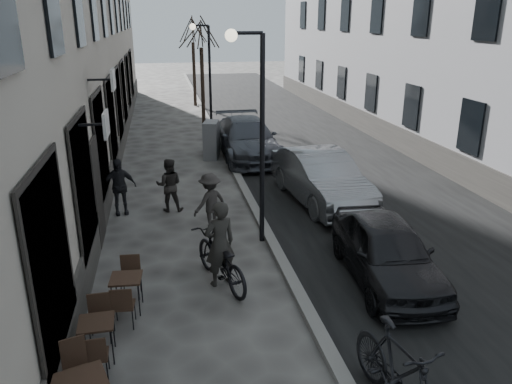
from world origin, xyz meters
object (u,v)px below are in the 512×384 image
object	(u,v)px
car_near	(387,251)
pedestrian_near	(169,185)
car_far	(247,139)
tree_near	(201,32)
car_mid	(321,178)
bistro_set_b	(98,336)
pedestrian_far	(119,187)
bicycle	(220,259)
bistro_set_c	(127,290)
tree_far	(192,29)
pedestrian_mid	(210,202)
streetlamp_far	(206,68)
utility_cabinet	(211,140)
moped	(399,373)
streetlamp_near	(255,116)

from	to	relation	value
car_near	pedestrian_near	bearing A→B (deg)	135.83
car_near	car_far	bearing A→B (deg)	101.05
tree_near	car_mid	size ratio (longest dim) A/B	1.21
bistro_set_b	pedestrian_far	distance (m)	6.56
bicycle	bistro_set_c	bearing A→B (deg)	0.39
bistro_set_b	tree_far	bearing A→B (deg)	79.73
pedestrian_far	bistro_set_c	bearing A→B (deg)	-94.79
pedestrian_mid	car_near	distance (m)	4.79
streetlamp_far	pedestrian_far	bearing A→B (deg)	-109.92
bistro_set_c	pedestrian_near	size ratio (longest dim) A/B	0.92
bistro_set_c	pedestrian_far	world-z (taller)	pedestrian_far
utility_cabinet	pedestrian_mid	world-z (taller)	pedestrian_mid
tree_near	tree_far	bearing A→B (deg)	90.00
pedestrian_near	moped	size ratio (longest dim) A/B	0.72
bistro_set_c	pedestrian_mid	world-z (taller)	pedestrian_mid
pedestrian_mid	moped	size ratio (longest dim) A/B	0.71
bistro_set_b	streetlamp_far	bearing A→B (deg)	75.68
bistro_set_b	pedestrian_mid	world-z (taller)	pedestrian_mid
moped	bistro_set_c	bearing A→B (deg)	129.21
pedestrian_near	utility_cabinet	bearing A→B (deg)	-100.66
bistro_set_c	moped	distance (m)	5.14
tree_near	moped	distance (m)	21.42
car_near	car_far	world-z (taller)	car_far
streetlamp_far	bistro_set_c	distance (m)	15.18
tree_far	car_near	size ratio (longest dim) A/B	1.43
pedestrian_far	utility_cabinet	bearing A→B (deg)	50.27
bistro_set_c	pedestrian_near	world-z (taller)	pedestrian_near
car_mid	moped	world-z (taller)	car_mid
pedestrian_mid	streetlamp_far	bearing A→B (deg)	-127.77
car_mid	bistro_set_c	bearing A→B (deg)	-143.16
bistro_set_c	pedestrian_far	bearing A→B (deg)	99.10
streetlamp_near	bistro_set_b	size ratio (longest dim) A/B	3.65
tree_far	utility_cabinet	distance (m)	13.51
tree_near	bistro_set_b	distance (m)	19.78
utility_cabinet	car_mid	world-z (taller)	car_mid
pedestrian_near	streetlamp_near	bearing A→B (deg)	135.88
bicycle	pedestrian_far	distance (m)	5.07
bistro_set_b	pedestrian_mid	bearing A→B (deg)	62.18
car_mid	car_far	world-z (taller)	car_mid
tree_near	car_far	xyz separation A→B (m)	(1.10, -7.10, -3.90)
pedestrian_near	car_far	bearing A→B (deg)	-113.59
utility_cabinet	car_mid	distance (m)	6.29
tree_near	tree_far	size ratio (longest dim) A/B	1.00
tree_near	car_near	world-z (taller)	tree_near
tree_near	car_near	distance (m)	18.04
tree_far	utility_cabinet	xyz separation A→B (m)	(-0.31, -12.92, -3.93)
streetlamp_far	bicycle	xyz separation A→B (m)	(-1.11, -13.97, -2.60)
streetlamp_near	bicycle	world-z (taller)	streetlamp_near
tree_far	utility_cabinet	bearing A→B (deg)	-91.37
streetlamp_far	car_mid	size ratio (longest dim) A/B	1.08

